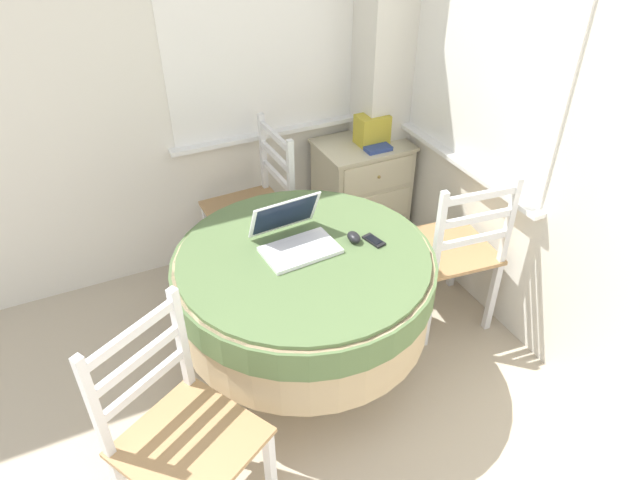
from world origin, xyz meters
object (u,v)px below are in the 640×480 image
round_dining_table (304,283)px  storage_box (372,129)px  cell_phone (374,240)px  corner_cabinet (361,192)px  dining_chair_near_back_window (255,208)px  book_on_cabinet (373,145)px  laptop (295,237)px  computer_mouse (354,237)px  dining_chair_near_right_window (452,252)px  dining_chair_camera_near (181,435)px

round_dining_table → storage_box: bearing=46.5°
cell_phone → corner_cabinet: size_ratio=0.17×
round_dining_table → dining_chair_near_back_window: dining_chair_near_back_window is taller
cell_phone → book_on_cabinet: 1.04m
storage_box → cell_phone: bearing=-119.4°
cell_phone → storage_box: size_ratio=0.61×
laptop → book_on_cabinet: 1.16m
computer_mouse → dining_chair_near_right_window: size_ratio=0.09×
dining_chair_near_back_window → corner_cabinet: (0.74, 0.07, -0.12)m
dining_chair_near_back_window → dining_chair_near_right_window: (0.77, -0.83, 0.00)m
dining_chair_near_back_window → book_on_cabinet: bearing=0.5°
dining_chair_near_back_window → dining_chair_near_right_window: same height
computer_mouse → storage_box: bearing=55.9°
dining_chair_near_right_window → dining_chair_camera_near: (-1.54, -0.48, 0.00)m
computer_mouse → storage_box: (0.62, 0.91, 0.03)m
computer_mouse → book_on_cabinet: 1.05m
laptop → round_dining_table: bearing=-82.8°
corner_cabinet → laptop: bearing=-134.3°
cell_phone → dining_chair_near_back_window: dining_chair_near_back_window is taller
cell_phone → storage_box: bearing=60.6°
storage_box → book_on_cabinet: bearing=-107.3°
dining_chair_camera_near → computer_mouse: bearing=26.1°
round_dining_table → dining_chair_near_back_window: 0.85m
dining_chair_near_back_window → corner_cabinet: size_ratio=1.37×
computer_mouse → corner_cabinet: bearing=58.4°
cell_phone → book_on_cabinet: cell_phone is taller
dining_chair_near_back_window → dining_chair_camera_near: same height
round_dining_table → laptop: size_ratio=3.38×
dining_chair_near_back_window → dining_chair_near_right_window: size_ratio=1.00×
cell_phone → storage_box: 1.09m
laptop → corner_cabinet: size_ratio=0.50×
laptop → corner_cabinet: 1.25m
round_dining_table → dining_chair_camera_near: size_ratio=1.24×
storage_box → book_on_cabinet: (-0.02, -0.05, -0.08)m
laptop → cell_phone: (0.33, -0.12, -0.04)m
round_dining_table → computer_mouse: size_ratio=14.18×
laptop → book_on_cabinet: laptop is taller
corner_cabinet → storage_box: storage_box is taller
round_dining_table → corner_cabinet: round_dining_table is taller
dining_chair_near_right_window → dining_chair_camera_near: 1.61m
cell_phone → dining_chair_camera_near: (-1.02, -0.42, -0.27)m
dining_chair_near_right_window → book_on_cabinet: dining_chair_near_right_window is taller
cell_phone → dining_chair_near_right_window: 0.59m
dining_chair_camera_near → book_on_cabinet: 2.04m
cell_phone → corner_cabinet: cell_phone is taller
laptop → cell_phone: size_ratio=2.96×
corner_cabinet → storage_box: size_ratio=3.60×
dining_chair_camera_near → corner_cabinet: dining_chair_camera_near is taller
storage_box → book_on_cabinet: storage_box is taller
dining_chair_near_right_window → storage_box: bearing=88.7°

